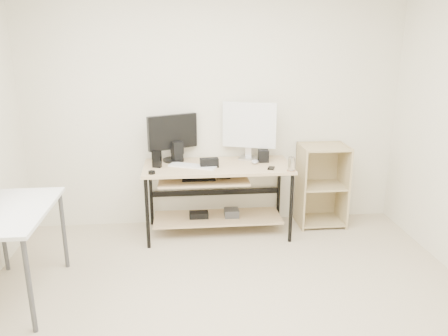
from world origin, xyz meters
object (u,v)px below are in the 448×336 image
object	(u,v)px
side_table	(9,219)
audio_controller	(157,159)
shelf_unit	(321,184)
white_imac	(250,127)
black_monitor	(173,135)
desk	(215,185)

from	to	relation	value
side_table	audio_controller	distance (m)	1.50
shelf_unit	white_imac	bearing A→B (deg)	176.84
shelf_unit	white_imac	distance (m)	1.03
black_monitor	audio_controller	bearing A→B (deg)	-149.72
desk	white_imac	distance (m)	0.71
shelf_unit	audio_controller	size ratio (longest dim) A/B	5.28
shelf_unit	audio_controller	world-z (taller)	audio_controller
shelf_unit	desk	bearing A→B (deg)	-172.23
desk	side_table	distance (m)	1.97
side_table	desk	bearing A→B (deg)	32.65
side_table	audio_controller	bearing A→B (deg)	44.03
side_table	black_monitor	bearing A→B (deg)	45.69
side_table	white_imac	xyz separation A→B (m)	(2.03, 1.26, 0.43)
black_monitor	white_imac	world-z (taller)	white_imac
desk	side_table	size ratio (longest dim) A/B	1.50
white_imac	audio_controller	bearing A→B (deg)	-148.06
desk	black_monitor	distance (m)	0.68
shelf_unit	black_monitor	xyz separation A→B (m)	(-1.60, 0.04, 0.58)
side_table	black_monitor	distance (m)	1.80
side_table	shelf_unit	distance (m)	3.09
black_monitor	white_imac	distance (m)	0.81
white_imac	audio_controller	distance (m)	1.03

